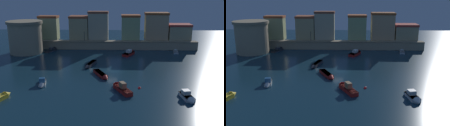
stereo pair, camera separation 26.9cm
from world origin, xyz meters
The scene contains 15 objects.
ground_plane centered at (0.00, 0.00, 0.00)m, with size 139.59×139.59×0.00m, color #112D3D.
quay_wall centered at (0.00, 24.54, 1.39)m, with size 53.90×2.86×2.76m.
old_town_backdrop centered at (1.06, 28.21, 6.66)m, with size 51.43×5.87×9.64m.
fortress_tower centered at (-27.23, 18.21, 4.99)m, with size 10.72×10.72×9.87m.
quay_lamp_0 centered at (-10.00, 24.54, 5.01)m, with size 0.32×0.32×3.38m.
quay_lamp_1 centered at (9.83, 24.54, 4.86)m, with size 0.32×0.32×3.13m.
moored_boat_0 centered at (2.16, -12.56, 0.53)m, with size 4.38×6.87×2.16m.
moored_boat_2 centered at (-19.87, 21.18, 0.35)m, with size 3.67×5.46×2.86m.
moored_boat_3 centered at (-5.71, 3.82, 0.43)m, with size 2.68×6.99×1.08m.
moored_boat_4 centered at (-2.08, -4.33, 0.35)m, with size 4.37×7.18×1.29m.
moored_boat_5 centered at (4.82, 17.05, 0.49)m, with size 4.46×6.61×2.08m.
moored_boat_6 centered at (-13.77, -10.36, 0.38)m, with size 2.38×4.81×1.75m.
moored_boat_7 centered at (19.24, 20.13, 0.34)m, with size 1.86×4.27×1.30m.
moored_boat_8 centered at (13.97, -16.59, 0.43)m, with size 2.43×5.12×1.84m.
mooring_buoy_0 centered at (5.85, -11.38, 0.00)m, with size 0.61×0.61×0.61m, color red.
Camera 1 is at (2.16, -58.42, 18.05)m, focal length 40.93 mm.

